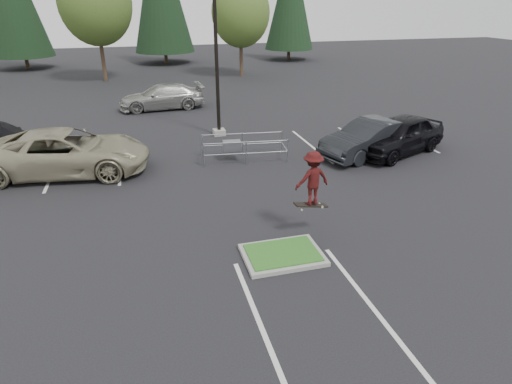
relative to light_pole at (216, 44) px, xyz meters
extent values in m
plane|color=black|center=(-0.50, -12.00, -4.56)|extent=(120.00, 120.00, 0.00)
cube|color=gray|center=(-0.50, -12.00, -4.50)|extent=(2.20, 1.60, 0.12)
cube|color=#21591C|center=(-0.50, -12.00, -4.42)|extent=(1.95, 1.35, 0.05)
cube|color=silver|center=(-5.00, -3.00, -4.56)|extent=(0.12, 5.20, 0.01)
cube|color=silver|center=(-7.70, -3.00, -4.56)|extent=(0.12, 5.20, 0.01)
cube|color=silver|center=(4.00, -3.00, -4.56)|extent=(0.12, 5.20, 0.01)
cube|color=silver|center=(6.70, -3.00, -4.56)|extent=(0.12, 5.20, 0.01)
cube|color=silver|center=(9.40, -3.00, -4.56)|extent=(0.12, 5.20, 0.01)
cube|color=silver|center=(-1.85, -15.00, -4.56)|extent=(0.12, 6.00, 0.01)
cube|color=silver|center=(0.85, -15.00, -4.56)|extent=(0.12, 6.00, 0.01)
cube|color=gray|center=(0.00, 0.00, -4.41)|extent=(0.60, 0.60, 0.30)
cylinder|color=black|center=(0.00, 0.00, 0.44)|extent=(0.18, 0.18, 10.00)
cylinder|color=#38281C|center=(-6.50, 18.50, -2.81)|extent=(0.32, 0.32, 3.50)
ellipsoid|color=#29551F|center=(-6.50, 18.50, 1.70)|extent=(5.89, 5.89, 6.77)
sphere|color=#29551F|center=(-5.90, 18.20, 0.96)|extent=(3.68, 3.68, 3.68)
sphere|color=#29551F|center=(-7.00, 18.90, 1.15)|extent=(4.05, 4.05, 4.05)
cylinder|color=#38281C|center=(5.50, 17.80, -3.04)|extent=(0.32, 0.32, 3.04)
ellipsoid|color=#29551F|center=(5.50, 17.80, 0.88)|extent=(5.12, 5.12, 5.89)
sphere|color=#29551F|center=(6.10, 17.50, 0.24)|extent=(3.20, 3.20, 3.20)
sphere|color=#29551F|center=(5.00, 18.20, 0.40)|extent=(3.52, 3.52, 3.52)
cylinder|color=#38281C|center=(-14.50, 28.00, -3.96)|extent=(0.36, 0.36, 1.20)
cylinder|color=#38281C|center=(-0.50, 28.50, -3.96)|extent=(0.36, 0.36, 1.20)
cylinder|color=#38281C|center=(13.50, 27.50, -3.96)|extent=(0.36, 0.36, 1.20)
cylinder|color=gray|center=(-1.52, -4.42, -4.03)|extent=(0.05, 0.05, 1.05)
cylinder|color=gray|center=(-1.37, -3.15, -4.03)|extent=(0.05, 0.05, 1.05)
cylinder|color=gray|center=(0.30, -4.64, -4.03)|extent=(0.05, 0.05, 1.05)
cylinder|color=gray|center=(0.45, -3.36, -4.03)|extent=(0.05, 0.05, 1.05)
cylinder|color=gray|center=(2.12, -4.85, -4.03)|extent=(0.05, 0.05, 1.05)
cylinder|color=gray|center=(2.27, -3.58, -4.03)|extent=(0.05, 0.05, 1.05)
cylinder|color=gray|center=(0.30, -4.64, -4.06)|extent=(3.64, 0.47, 0.05)
cylinder|color=gray|center=(0.30, -4.64, -3.55)|extent=(3.64, 0.47, 0.05)
cylinder|color=gray|center=(0.45, -3.36, -4.06)|extent=(3.64, 0.47, 0.05)
cylinder|color=gray|center=(0.45, -3.36, -3.55)|extent=(3.64, 0.47, 0.05)
cube|color=gray|center=(-0.17, -3.94, -3.90)|extent=(0.83, 0.56, 0.44)
cube|color=black|center=(0.70, -11.00, -3.57)|extent=(1.08, 0.40, 0.25)
cylinder|color=beige|center=(0.37, -11.11, -3.63)|extent=(0.07, 0.04, 0.07)
cylinder|color=beige|center=(0.37, -10.89, -3.63)|extent=(0.07, 0.04, 0.07)
cylinder|color=beige|center=(1.03, -11.11, -3.63)|extent=(0.07, 0.04, 0.07)
cylinder|color=beige|center=(1.03, -10.89, -3.63)|extent=(0.07, 0.04, 0.07)
imported|color=maroon|center=(0.70, -11.00, -2.71)|extent=(1.12, 0.74, 1.63)
imported|color=gray|center=(-7.00, -3.67, -3.65)|extent=(6.89, 3.89, 1.81)
imported|color=black|center=(6.00, -5.00, -3.74)|extent=(5.24, 3.22, 1.63)
imported|color=black|center=(7.50, -5.00, -3.69)|extent=(5.49, 3.86, 1.73)
imported|color=#9E9E99|center=(-2.45, 6.75, -3.78)|extent=(5.50, 2.48, 1.56)
camera|label=1|loc=(-3.90, -21.60, 2.07)|focal=30.00mm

